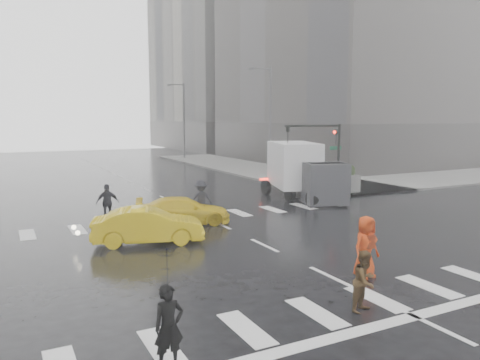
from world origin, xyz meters
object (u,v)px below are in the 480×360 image
traffic_signal_pole (326,145)px  pedestrian_brown (365,281)px  taxi_mid (148,226)px  box_truck (302,169)px  pedestrian_orange (366,247)px

traffic_signal_pole → pedestrian_brown: traffic_signal_pole is taller
pedestrian_brown → taxi_mid: size_ratio=0.37×
traffic_signal_pole → box_truck: traffic_signal_pole is taller
taxi_mid → box_truck: 12.51m
pedestrian_orange → box_truck: (6.32, 12.54, 0.85)m
pedestrian_orange → taxi_mid: bearing=119.4°
traffic_signal_pole → box_truck: 2.25m
taxi_mid → box_truck: box_truck is taller
pedestrian_brown → pedestrian_orange: 2.66m
pedestrian_orange → traffic_signal_pole: bearing=51.8°
pedestrian_orange → pedestrian_brown: bearing=-138.0°
traffic_signal_pole → box_truck: size_ratio=0.71×
traffic_signal_pole → taxi_mid: traffic_signal_pole is taller
taxi_mid → pedestrian_orange: bearing=-129.1°
pedestrian_brown → box_truck: 16.64m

